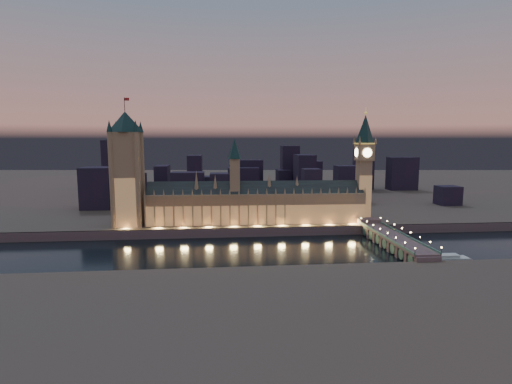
{
  "coord_description": "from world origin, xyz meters",
  "views": [
    {
      "loc": [
        -28.46,
        -302.86,
        86.14
      ],
      "look_at": [
        5.0,
        55.0,
        38.0
      ],
      "focal_mm": 28.0,
      "sensor_mm": 36.0,
      "label": 1
    }
  ],
  "objects": [
    {
      "name": "victoria_tower",
      "position": [
        -110.0,
        61.92,
        64.35
      ],
      "size": [
        31.68,
        31.68,
        113.87
      ],
      "color": "#9D825C",
      "rests_on": "north_bank"
    },
    {
      "name": "north_bank",
      "position": [
        0.0,
        520.0,
        4.0
      ],
      "size": [
        2000.0,
        960.0,
        8.0
      ],
      "primitive_type": "cube",
      "color": "#3F4337",
      "rests_on": "ground"
    },
    {
      "name": "westminster_bridge",
      "position": [
        108.01,
        -3.44,
        5.98
      ],
      "size": [
        19.18,
        113.0,
        15.9
      ],
      "color": "brown",
      "rests_on": "ground"
    },
    {
      "name": "embankment_wall",
      "position": [
        0.0,
        41.0,
        4.0
      ],
      "size": [
        2000.0,
        2.5,
        8.0
      ],
      "primitive_type": "cube",
      "color": "brown",
      "rests_on": "ground"
    },
    {
      "name": "ground_plane",
      "position": [
        0.0,
        0.0,
        0.0
      ],
      "size": [
        2000.0,
        2000.0,
        0.0
      ],
      "primitive_type": "plane",
      "color": "black",
      "rests_on": "ground"
    },
    {
      "name": "river_boat",
      "position": [
        128.01,
        -41.55,
        1.56
      ],
      "size": [
        47.52,
        11.87,
        4.5
      ],
      "color": "brown",
      "rests_on": "ground"
    },
    {
      "name": "palace_of_westminster",
      "position": [
        5.18,
        61.75,
        26.37
      ],
      "size": [
        202.0,
        24.35,
        78.0
      ],
      "color": "#9D825C",
      "rests_on": "north_bank"
    },
    {
      "name": "city_backdrop",
      "position": [
        30.96,
        245.69,
        30.15
      ],
      "size": [
        469.44,
        215.63,
        76.03
      ],
      "color": "black",
      "rests_on": "north_bank"
    },
    {
      "name": "elizabeth_tower",
      "position": [
        108.0,
        61.92,
        67.46
      ],
      "size": [
        18.0,
        18.0,
        106.75
      ],
      "color": "#9D825C",
      "rests_on": "north_bank"
    }
  ]
}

